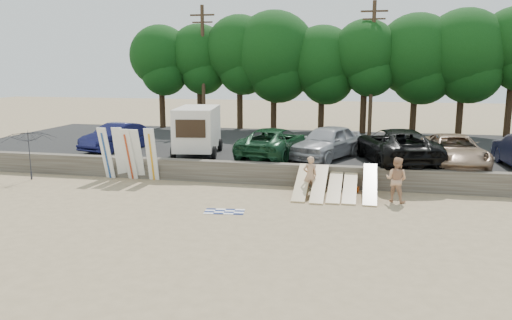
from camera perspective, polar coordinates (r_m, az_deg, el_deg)
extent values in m
plane|color=tan|center=(20.06, 7.18, -5.06)|extent=(120.00, 120.00, 0.00)
cube|color=#6B6356|center=(22.84, 7.90, -1.84)|extent=(44.00, 0.50, 1.00)
cube|color=#282828|center=(30.22, 9.03, 0.91)|extent=(44.00, 14.50, 0.70)
cylinder|color=#382616|center=(39.52, -10.67, 6.36)|extent=(0.44, 0.44, 3.71)
sphere|color=#154C17|center=(39.42, -10.86, 11.63)|extent=(4.64, 4.64, 4.64)
cylinder|color=#382616|center=(39.01, -6.42, 6.47)|extent=(0.44, 0.44, 3.77)
sphere|color=#154C17|center=(38.91, -6.53, 11.89)|extent=(4.59, 4.59, 4.59)
cylinder|color=#382616|center=(38.10, -1.86, 6.59)|extent=(0.44, 0.44, 3.98)
sphere|color=#154C17|center=(38.02, -1.89, 12.45)|extent=(5.20, 5.20, 5.20)
cylinder|color=#382616|center=(37.55, 2.04, 6.40)|extent=(0.44, 0.44, 3.82)
sphere|color=#154C17|center=(37.46, 2.07, 12.10)|extent=(6.20, 6.20, 6.20)
cylinder|color=#382616|center=(37.10, 7.47, 5.96)|extent=(0.44, 0.44, 3.42)
sphere|color=#154C17|center=(36.98, 7.59, 11.12)|extent=(5.16, 5.16, 5.16)
cylinder|color=#382616|center=(36.36, 12.17, 6.02)|extent=(0.44, 0.44, 3.81)
sphere|color=#154C17|center=(36.27, 12.40, 11.89)|extent=(4.63, 4.63, 4.63)
cylinder|color=#382616|center=(37.11, 17.56, 5.77)|extent=(0.44, 0.44, 3.70)
sphere|color=#154C17|center=(37.00, 17.88, 11.36)|extent=(5.74, 5.74, 5.74)
cylinder|color=#382616|center=(37.21, 22.29, 5.59)|extent=(0.44, 0.44, 3.84)
sphere|color=#154C17|center=(37.12, 22.71, 11.37)|extent=(5.77, 5.77, 5.77)
cylinder|color=#382616|center=(37.64, 26.94, 5.58)|extent=(0.44, 0.44, 4.23)
cylinder|color=#473321|center=(37.12, -6.06, 10.31)|extent=(0.26, 0.26, 9.00)
cube|color=#473321|center=(37.29, -6.17, 16.15)|extent=(1.80, 0.12, 0.12)
cube|color=#473321|center=(37.25, -6.16, 15.39)|extent=(1.50, 0.10, 0.10)
cylinder|color=#473321|center=(35.25, 13.11, 10.07)|extent=(0.26, 0.26, 9.00)
cube|color=#473321|center=(35.43, 13.38, 16.22)|extent=(1.80, 0.12, 0.12)
cube|color=#473321|center=(35.38, 13.34, 15.42)|extent=(1.50, 0.10, 0.10)
cube|color=silver|center=(27.02, -6.71, 3.68)|extent=(2.62, 4.28, 2.20)
cube|color=black|center=(25.02, -7.50, 3.57)|extent=(1.49, 0.28, 0.90)
cylinder|color=black|center=(26.12, -9.41, 0.88)|extent=(0.30, 0.68, 0.66)
cylinder|color=black|center=(25.75, -4.84, 0.85)|extent=(0.30, 0.68, 0.66)
cylinder|color=black|center=(28.63, -8.30, 1.77)|extent=(0.30, 0.68, 0.66)
cylinder|color=black|center=(28.30, -4.12, 1.75)|extent=(0.30, 0.68, 0.66)
imported|color=#131544|center=(29.54, -15.69, 2.57)|extent=(2.67, 4.79, 1.49)
imported|color=#153C22|center=(26.08, 2.10, 2.00)|extent=(3.47, 5.96, 1.56)
imported|color=#A5A5AA|center=(26.00, 8.13, 2.05)|extent=(3.88, 5.42, 1.71)
imported|color=black|center=(25.33, 15.75, 1.56)|extent=(4.30, 6.79, 1.75)
imported|color=#93765E|center=(25.48, 21.64, 0.99)|extent=(2.82, 5.57, 1.51)
cube|color=white|center=(25.17, -16.77, 0.76)|extent=(0.58, 0.70, 2.55)
cube|color=white|center=(25.01, -15.30, 0.78)|extent=(0.53, 0.62, 2.56)
cube|color=white|center=(24.59, -14.34, 0.63)|extent=(0.54, 0.77, 2.52)
cube|color=white|center=(24.50, -13.46, 0.62)|extent=(0.52, 0.81, 2.51)
cube|color=white|center=(24.20, -11.86, 0.62)|extent=(0.51, 0.58, 2.56)
cube|color=#D3B785|center=(21.42, 5.30, -2.54)|extent=(0.56, 2.85, 1.06)
cube|color=#D3B785|center=(21.23, 7.26, -2.69)|extent=(0.56, 2.85, 1.07)
cube|color=#D3B785|center=(21.40, 9.01, -2.95)|extent=(0.56, 2.92, 0.84)
cube|color=#D3B785|center=(21.41, 10.70, -2.99)|extent=(0.56, 2.92, 0.84)
cube|color=#D3B785|center=(21.28, 12.90, -2.68)|extent=(0.56, 2.81, 1.19)
imported|color=tan|center=(21.44, 6.19, -1.74)|extent=(0.69, 0.56, 1.65)
imported|color=tan|center=(20.87, 15.74, -2.16)|extent=(1.09, 0.99, 1.84)
cube|color=green|center=(21.87, 7.07, -3.30)|extent=(0.44, 0.38, 0.32)
cube|color=#DA5819|center=(22.29, 11.26, -3.29)|extent=(0.34, 0.30, 0.22)
plane|color=white|center=(18.98, -3.62, -5.90)|extent=(1.68, 1.68, 0.00)
imported|color=black|center=(26.29, -24.59, 0.52)|extent=(2.98, 2.94, 2.43)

